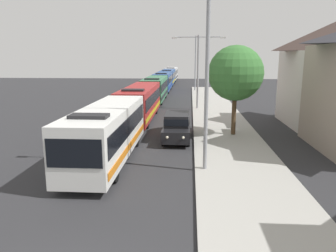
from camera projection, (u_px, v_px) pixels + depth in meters
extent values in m
cube|color=silver|center=(108.00, 131.00, 18.26)|extent=(2.50, 10.69, 2.70)
cube|color=black|center=(130.00, 125.00, 18.10)|extent=(0.04, 9.84, 1.00)
cube|color=black|center=(85.00, 124.00, 18.27)|extent=(0.04, 9.84, 1.00)
cube|color=black|center=(74.00, 154.00, 12.96)|extent=(2.30, 0.04, 1.20)
cube|color=orange|center=(131.00, 145.00, 18.34)|extent=(0.03, 10.16, 0.36)
cube|color=black|center=(89.00, 116.00, 14.83)|extent=(1.75, 0.90, 0.16)
cylinder|color=black|center=(114.00, 172.00, 15.21)|extent=(0.28, 1.00, 1.00)
cylinder|color=black|center=(68.00, 171.00, 15.35)|extent=(0.28, 1.00, 1.00)
cylinder|color=black|center=(136.00, 139.00, 21.31)|extent=(0.28, 1.00, 1.00)
cylinder|color=black|center=(103.00, 138.00, 21.45)|extent=(0.28, 1.00, 1.00)
cube|color=maroon|center=(140.00, 102.00, 30.03)|extent=(2.50, 12.06, 2.70)
cube|color=black|center=(154.00, 98.00, 29.87)|extent=(0.04, 11.09, 1.00)
cube|color=black|center=(127.00, 98.00, 30.04)|extent=(0.04, 11.09, 1.00)
cube|color=black|center=(128.00, 109.00, 24.06)|extent=(2.30, 0.04, 1.20)
cube|color=gold|center=(154.00, 110.00, 30.11)|extent=(0.03, 11.45, 0.36)
cube|color=black|center=(133.00, 90.00, 26.20)|extent=(1.75, 0.90, 0.16)
cylinder|color=black|center=(147.00, 122.00, 26.56)|extent=(0.28, 1.00, 1.00)
cylinder|color=black|center=(120.00, 122.00, 26.71)|extent=(0.28, 1.00, 1.00)
cylinder|color=black|center=(156.00, 109.00, 33.44)|extent=(0.28, 1.00, 1.00)
cylinder|color=black|center=(135.00, 109.00, 33.59)|extent=(0.28, 1.00, 1.00)
cube|color=#33724C|center=(155.00, 88.00, 42.51)|extent=(2.50, 11.24, 2.70)
cube|color=black|center=(165.00, 86.00, 42.35)|extent=(0.04, 10.34, 1.00)
cube|color=black|center=(145.00, 85.00, 42.52)|extent=(0.04, 10.34, 1.00)
cube|color=black|center=(150.00, 90.00, 36.94)|extent=(2.30, 0.04, 1.20)
cube|color=black|center=(165.00, 94.00, 42.59)|extent=(0.03, 10.68, 0.36)
cube|color=black|center=(152.00, 79.00, 38.92)|extent=(1.75, 0.90, 0.16)
cylinder|color=black|center=(161.00, 101.00, 39.29)|extent=(0.28, 1.00, 1.00)
cylinder|color=black|center=(143.00, 101.00, 39.43)|extent=(0.28, 1.00, 1.00)
cylinder|color=black|center=(165.00, 95.00, 45.70)|extent=(0.28, 1.00, 1.00)
cylinder|color=black|center=(150.00, 95.00, 45.85)|extent=(0.28, 1.00, 1.00)
cube|color=#284C8C|center=(163.00, 81.00, 54.63)|extent=(2.50, 11.06, 2.70)
cube|color=black|center=(170.00, 79.00, 54.48)|extent=(0.04, 10.18, 1.00)
cube|color=black|center=(155.00, 79.00, 54.65)|extent=(0.04, 10.18, 1.00)
cube|color=black|center=(160.00, 82.00, 49.16)|extent=(2.30, 0.04, 1.20)
cube|color=navy|center=(171.00, 86.00, 54.72)|extent=(0.03, 10.51, 0.36)
cube|color=black|center=(161.00, 73.00, 51.10)|extent=(1.75, 0.90, 0.16)
cylinder|color=black|center=(168.00, 90.00, 51.47)|extent=(0.28, 1.00, 1.00)
cylinder|color=black|center=(154.00, 90.00, 51.62)|extent=(0.28, 1.00, 1.00)
cylinder|color=black|center=(171.00, 87.00, 57.78)|extent=(0.28, 1.00, 1.00)
cylinder|color=black|center=(158.00, 87.00, 57.93)|extent=(0.28, 1.00, 1.00)
cube|color=#284C8C|center=(168.00, 77.00, 66.31)|extent=(2.50, 11.60, 2.70)
cube|color=black|center=(174.00, 75.00, 66.15)|extent=(0.04, 10.68, 1.00)
cube|color=black|center=(162.00, 75.00, 66.32)|extent=(0.04, 10.68, 1.00)
cube|color=black|center=(166.00, 77.00, 60.57)|extent=(2.30, 0.04, 1.20)
cube|color=gold|center=(174.00, 81.00, 66.40)|extent=(0.03, 11.02, 0.36)
cube|color=black|center=(167.00, 70.00, 62.62)|extent=(1.75, 0.90, 0.16)
cylinder|color=black|center=(172.00, 84.00, 62.98)|extent=(0.28, 1.00, 1.00)
cylinder|color=black|center=(161.00, 84.00, 63.13)|extent=(0.28, 1.00, 1.00)
cylinder|color=black|center=(174.00, 81.00, 69.60)|extent=(0.28, 1.00, 1.00)
cylinder|color=black|center=(164.00, 81.00, 69.75)|extent=(0.28, 1.00, 1.00)
cube|color=silver|center=(171.00, 73.00, 78.75)|extent=(2.50, 12.17, 2.70)
cube|color=black|center=(177.00, 72.00, 78.60)|extent=(0.04, 11.19, 1.00)
cube|color=black|center=(166.00, 72.00, 78.77)|extent=(0.04, 11.19, 1.00)
cube|color=black|center=(170.00, 73.00, 72.74)|extent=(2.30, 0.04, 1.20)
cube|color=black|center=(177.00, 77.00, 78.84)|extent=(0.03, 11.56, 0.36)
cube|color=black|center=(171.00, 68.00, 74.89)|extent=(1.75, 0.90, 0.16)
cylinder|color=black|center=(175.00, 79.00, 75.26)|extent=(0.28, 1.00, 1.00)
cylinder|color=black|center=(166.00, 79.00, 75.40)|extent=(0.28, 1.00, 1.00)
cylinder|color=black|center=(177.00, 78.00, 82.20)|extent=(0.28, 1.00, 1.00)
cylinder|color=black|center=(168.00, 77.00, 82.34)|extent=(0.28, 1.00, 1.00)
cube|color=black|center=(177.00, 130.00, 22.81)|extent=(1.84, 4.82, 0.80)
cube|color=black|center=(177.00, 119.00, 22.79)|extent=(1.62, 2.80, 0.80)
cube|color=black|center=(177.00, 119.00, 22.79)|extent=(1.66, 2.89, 0.44)
sphere|color=#F9EFCC|center=(167.00, 137.00, 20.45)|extent=(0.18, 0.18, 0.18)
sphere|color=#F9EFCC|center=(183.00, 138.00, 20.39)|extent=(0.18, 0.18, 0.18)
cylinder|color=black|center=(163.00, 140.00, 21.48)|extent=(0.22, 0.70, 0.70)
cylinder|color=black|center=(188.00, 141.00, 21.37)|extent=(0.22, 0.70, 0.70)
cylinder|color=black|center=(167.00, 130.00, 24.40)|extent=(0.22, 0.70, 0.70)
cylinder|color=black|center=(189.00, 131.00, 24.29)|extent=(0.22, 0.70, 0.70)
cylinder|color=gray|center=(207.00, 82.00, 15.80)|extent=(0.20, 0.20, 8.89)
cylinder|color=gray|center=(198.00, 72.00, 35.23)|extent=(0.20, 0.20, 7.85)
cylinder|color=gray|center=(186.00, 37.00, 34.53)|extent=(2.56, 0.10, 0.10)
cube|color=silver|center=(174.00, 38.00, 34.64)|extent=(0.56, 0.28, 0.16)
cylinder|color=gray|center=(211.00, 37.00, 34.36)|extent=(2.56, 0.10, 0.10)
cube|color=silver|center=(223.00, 38.00, 34.29)|extent=(0.56, 0.28, 0.16)
cylinder|color=gray|center=(195.00, 63.00, 54.44)|extent=(0.20, 0.20, 8.95)
cylinder|color=gray|center=(188.00, 37.00, 53.63)|extent=(2.63, 0.10, 0.10)
cube|color=silver|center=(180.00, 37.00, 53.73)|extent=(0.56, 0.28, 0.16)
cylinder|color=gray|center=(204.00, 37.00, 53.45)|extent=(2.63, 0.10, 0.10)
cube|color=silver|center=(212.00, 37.00, 53.38)|extent=(0.56, 0.28, 0.16)
cylinder|color=#4C3823|center=(234.00, 115.00, 23.78)|extent=(0.32, 0.32, 2.89)
sphere|color=#387033|center=(236.00, 73.00, 23.14)|extent=(3.95, 3.95, 3.95)
cube|color=beige|center=(330.00, 89.00, 27.23)|extent=(6.78, 7.30, 6.23)
pyramid|color=#42332D|center=(335.00, 36.00, 26.33)|extent=(7.12, 7.66, 2.32)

